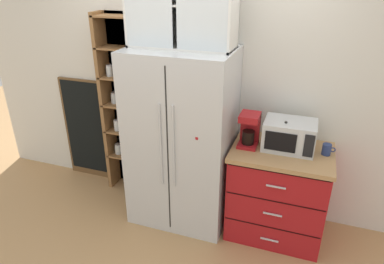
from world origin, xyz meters
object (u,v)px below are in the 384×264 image
object	(u,v)px
mug_sage	(283,147)
chalkboard_menu	(87,129)
mug_navy	(327,149)
bottle_clear	(284,138)
microwave	(289,135)
coffee_maker	(249,129)
refrigerator	(182,139)
bottle_green	(285,134)

from	to	relation	value
mug_sage	chalkboard_menu	distance (m)	2.32
mug_navy	mug_sage	size ratio (longest dim) A/B	1.03
mug_navy	bottle_clear	world-z (taller)	bottle_clear
bottle_clear	microwave	bearing A→B (deg)	52.15
coffee_maker	mug_sage	size ratio (longest dim) A/B	2.89
coffee_maker	refrigerator	bearing A→B (deg)	-176.46
coffee_maker	bottle_clear	bearing A→B (deg)	-1.45
mug_sage	bottle_clear	size ratio (longest dim) A/B	0.39
bottle_green	chalkboard_menu	distance (m)	2.31
mug_sage	chalkboard_menu	bearing A→B (deg)	171.84
microwave	chalkboard_menu	distance (m)	2.35
refrigerator	mug_navy	world-z (taller)	refrigerator
microwave	bottle_green	xyz separation A→B (m)	(-0.04, 0.05, -0.02)
coffee_maker	mug_navy	xyz separation A→B (m)	(0.67, 0.03, -0.11)
microwave	mug_sage	world-z (taller)	microwave
coffee_maker	chalkboard_menu	world-z (taller)	chalkboard_menu
microwave	bottle_clear	xyz separation A→B (m)	(-0.04, -0.05, -0.01)
microwave	mug_navy	distance (m)	0.33
chalkboard_menu	microwave	bearing A→B (deg)	-5.97
chalkboard_menu	bottle_green	bearing A→B (deg)	-4.82
mug_navy	mug_sage	xyz separation A→B (m)	(-0.36, -0.08, -0.00)
mug_navy	bottle_green	xyz separation A→B (m)	(-0.36, 0.06, 0.06)
microwave	chalkboard_menu	bearing A→B (deg)	174.03
refrigerator	bottle_clear	bearing A→B (deg)	1.91
microwave	coffee_maker	world-z (taller)	coffee_maker
coffee_maker	chalkboard_menu	distance (m)	2.03
bottle_green	refrigerator	bearing A→B (deg)	-172.06
microwave	coffee_maker	xyz separation A→B (m)	(-0.35, -0.04, 0.03)
refrigerator	mug_navy	bearing A→B (deg)	3.24
coffee_maker	chalkboard_menu	size ratio (longest dim) A/B	0.25
chalkboard_menu	mug_sage	bearing A→B (deg)	-8.16
refrigerator	chalkboard_menu	xyz separation A→B (m)	(-1.33, 0.32, -0.24)
coffee_maker	mug_sage	bearing A→B (deg)	-7.81
mug_sage	bottle_green	size ratio (longest dim) A/B	0.42
bottle_clear	chalkboard_menu	xyz separation A→B (m)	(-2.27, 0.29, -0.39)
mug_navy	chalkboard_menu	bearing A→B (deg)	174.60
coffee_maker	mug_navy	size ratio (longest dim) A/B	2.79
microwave	bottle_clear	world-z (taller)	bottle_clear
bottle_green	bottle_clear	world-z (taller)	bottle_clear
refrigerator	bottle_clear	size ratio (longest dim) A/B	6.32
mug_navy	mug_sage	distance (m)	0.37
refrigerator	coffee_maker	distance (m)	0.66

